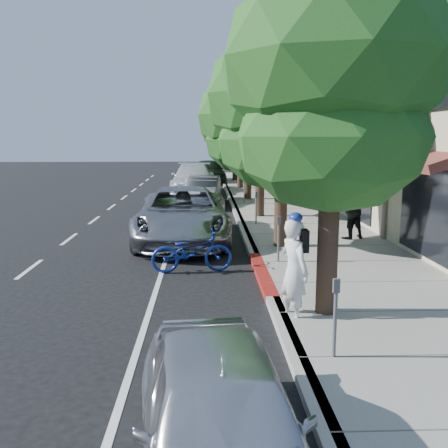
{
  "coord_description": "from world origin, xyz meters",
  "views": [
    {
      "loc": [
        -1.44,
        -11.23,
        3.54
      ],
      "look_at": [
        -0.97,
        1.19,
        1.35
      ],
      "focal_mm": 40.0,
      "sensor_mm": 36.0,
      "label": 1
    }
  ],
  "objects_px": {
    "street_tree_1": "(283,99)",
    "cyclist": "(294,271)",
    "dark_sedan": "(203,191)",
    "bicycle": "(192,251)",
    "street_tree_5": "(235,129)",
    "street_tree_3": "(248,117)",
    "street_tree_4": "(241,124)",
    "street_tree_0": "(334,68)",
    "white_pickup": "(193,179)",
    "silver_suv": "(183,215)",
    "street_tree_2": "(261,120)",
    "dark_suv_far": "(209,171)",
    "near_car_a": "(220,419)",
    "pedestrian": "(350,209)"
  },
  "relations": [
    {
      "from": "street_tree_1",
      "to": "cyclist",
      "type": "xyz_separation_m",
      "value": [
        -0.65,
        -6.09,
        -3.63
      ]
    },
    {
      "from": "dark_sedan",
      "to": "bicycle",
      "type": "bearing_deg",
      "value": -86.13
    },
    {
      "from": "street_tree_5",
      "to": "cyclist",
      "type": "relative_size",
      "value": 3.49
    },
    {
      "from": "street_tree_3",
      "to": "street_tree_4",
      "type": "bearing_deg",
      "value": 90.0
    },
    {
      "from": "street_tree_0",
      "to": "street_tree_1",
      "type": "height_order",
      "value": "street_tree_1"
    },
    {
      "from": "street_tree_3",
      "to": "white_pickup",
      "type": "relative_size",
      "value": 1.22
    },
    {
      "from": "street_tree_3",
      "to": "silver_suv",
      "type": "distance_m",
      "value": 11.53
    },
    {
      "from": "street_tree_5",
      "to": "cyclist",
      "type": "distance_m",
      "value": 30.26
    },
    {
      "from": "street_tree_0",
      "to": "street_tree_2",
      "type": "xyz_separation_m",
      "value": [
        0.0,
        12.0,
        -0.53
      ]
    },
    {
      "from": "street_tree_4",
      "to": "dark_sedan",
      "type": "xyz_separation_m",
      "value": [
        -2.46,
        -7.5,
        -3.54
      ]
    },
    {
      "from": "street_tree_2",
      "to": "street_tree_5",
      "type": "height_order",
      "value": "street_tree_5"
    },
    {
      "from": "street_tree_2",
      "to": "dark_suv_far",
      "type": "height_order",
      "value": "street_tree_2"
    },
    {
      "from": "cyclist",
      "to": "near_car_a",
      "type": "height_order",
      "value": "cyclist"
    },
    {
      "from": "street_tree_1",
      "to": "pedestrian",
      "type": "relative_size",
      "value": 3.81
    },
    {
      "from": "street_tree_0",
      "to": "bicycle",
      "type": "xyz_separation_m",
      "value": [
        -2.7,
        3.56,
        -4.19
      ]
    },
    {
      "from": "street_tree_2",
      "to": "street_tree_4",
      "type": "height_order",
      "value": "street_tree_4"
    },
    {
      "from": "street_tree_1",
      "to": "bicycle",
      "type": "xyz_separation_m",
      "value": [
        -2.7,
        -2.44,
        -4.08
      ]
    },
    {
      "from": "dark_sedan",
      "to": "dark_suv_far",
      "type": "bearing_deg",
      "value": 92.97
    },
    {
      "from": "street_tree_3",
      "to": "street_tree_2",
      "type": "bearing_deg",
      "value": -90.0
    },
    {
      "from": "street_tree_2",
      "to": "white_pickup",
      "type": "distance_m",
      "value": 10.91
    },
    {
      "from": "bicycle",
      "to": "street_tree_2",
      "type": "bearing_deg",
      "value": -23.46
    },
    {
      "from": "street_tree_0",
      "to": "cyclist",
      "type": "relative_size",
      "value": 3.73
    },
    {
      "from": "bicycle",
      "to": "dark_suv_far",
      "type": "height_order",
      "value": "dark_suv_far"
    },
    {
      "from": "street_tree_4",
      "to": "near_car_a",
      "type": "height_order",
      "value": "street_tree_4"
    },
    {
      "from": "street_tree_5",
      "to": "pedestrian",
      "type": "bearing_deg",
      "value": -83.82
    },
    {
      "from": "street_tree_1",
      "to": "street_tree_2",
      "type": "relative_size",
      "value": 1.13
    },
    {
      "from": "street_tree_0",
      "to": "street_tree_2",
      "type": "relative_size",
      "value": 1.12
    },
    {
      "from": "dark_sedan",
      "to": "cyclist",
      "type": "bearing_deg",
      "value": -78.85
    },
    {
      "from": "white_pickup",
      "to": "silver_suv",
      "type": "bearing_deg",
      "value": -89.73
    },
    {
      "from": "street_tree_4",
      "to": "dark_sedan",
      "type": "relative_size",
      "value": 1.54
    },
    {
      "from": "silver_suv",
      "to": "street_tree_2",
      "type": "bearing_deg",
      "value": 54.68
    },
    {
      "from": "street_tree_5",
      "to": "dark_sedan",
      "type": "relative_size",
      "value": 1.52
    },
    {
      "from": "silver_suv",
      "to": "pedestrian",
      "type": "distance_m",
      "value": 5.61
    },
    {
      "from": "street_tree_0",
      "to": "near_car_a",
      "type": "distance_m",
      "value": 6.5
    },
    {
      "from": "cyclist",
      "to": "silver_suv",
      "type": "relative_size",
      "value": 0.31
    },
    {
      "from": "street_tree_4",
      "to": "dark_suv_far",
      "type": "height_order",
      "value": "street_tree_4"
    },
    {
      "from": "street_tree_4",
      "to": "street_tree_5",
      "type": "distance_m",
      "value": 6.0
    },
    {
      "from": "street_tree_1",
      "to": "near_car_a",
      "type": "height_order",
      "value": "street_tree_1"
    },
    {
      "from": "street_tree_1",
      "to": "bicycle",
      "type": "distance_m",
      "value": 5.47
    },
    {
      "from": "street_tree_1",
      "to": "dark_suv_far",
      "type": "relative_size",
      "value": 1.42
    },
    {
      "from": "street_tree_1",
      "to": "street_tree_4",
      "type": "distance_m",
      "value": 18.0
    },
    {
      "from": "bicycle",
      "to": "pedestrian",
      "type": "xyz_separation_m",
      "value": [
        5.19,
        3.48,
        0.58
      ]
    },
    {
      "from": "street_tree_2",
      "to": "near_car_a",
      "type": "distance_m",
      "value": 17.11
    },
    {
      "from": "cyclist",
      "to": "dark_suv_far",
      "type": "relative_size",
      "value": 0.38
    },
    {
      "from": "street_tree_2",
      "to": "silver_suv",
      "type": "distance_m",
      "value": 6.38
    },
    {
      "from": "cyclist",
      "to": "bicycle",
      "type": "bearing_deg",
      "value": 3.39
    },
    {
      "from": "street_tree_3",
      "to": "street_tree_5",
      "type": "height_order",
      "value": "street_tree_3"
    },
    {
      "from": "near_car_a",
      "to": "silver_suv",
      "type": "bearing_deg",
      "value": 89.08
    },
    {
      "from": "dark_sedan",
      "to": "dark_suv_far",
      "type": "height_order",
      "value": "dark_suv_far"
    },
    {
      "from": "near_car_a",
      "to": "white_pickup",
      "type": "bearing_deg",
      "value": 86.77
    }
  ]
}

